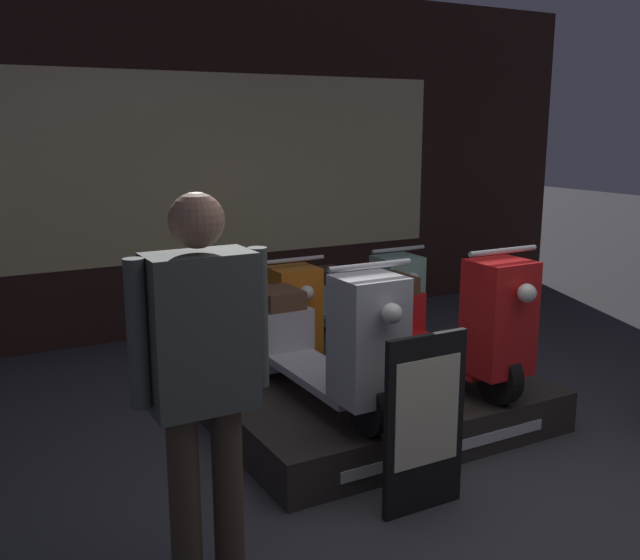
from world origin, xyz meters
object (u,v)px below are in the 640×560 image
(scooter_display_left, at_px, (322,342))
(price_sign_board, at_px, (425,423))
(scooter_display_right, at_px, (443,322))
(scooter_backrow_1, at_px, (363,303))
(person_left_browsing, at_px, (202,365))
(scooter_backrow_0, at_px, (266,316))

(scooter_display_left, xyz_separation_m, price_sign_board, (0.06, -0.96, -0.17))
(scooter_display_right, relative_size, scooter_backrow_1, 1.00)
(person_left_browsing, height_order, price_sign_board, person_left_browsing)
(scooter_display_right, relative_size, person_left_browsing, 0.95)
(scooter_display_left, height_order, person_left_browsing, person_left_browsing)
(scooter_backrow_0, bearing_deg, price_sign_board, -96.61)
(scooter_backrow_1, bearing_deg, scooter_backrow_0, 180.00)
(scooter_backrow_1, distance_m, person_left_browsing, 3.62)
(scooter_display_right, xyz_separation_m, scooter_backrow_0, (-0.57, 1.61, -0.27))
(scooter_display_left, distance_m, price_sign_board, 0.97)
(scooter_display_right, bearing_deg, price_sign_board, -132.18)
(price_sign_board, bearing_deg, scooter_display_left, 93.72)
(scooter_display_left, distance_m, scooter_backrow_0, 1.67)
(scooter_display_left, distance_m, scooter_display_right, 0.93)
(scooter_backrow_0, bearing_deg, scooter_display_right, -70.51)
(person_left_browsing, bearing_deg, price_sign_board, 2.59)
(person_left_browsing, bearing_deg, scooter_display_right, 26.35)
(scooter_display_left, distance_m, person_left_browsing, 1.54)
(person_left_browsing, relative_size, price_sign_board, 1.80)
(scooter_display_right, bearing_deg, scooter_backrow_1, 76.50)
(scooter_display_right, height_order, price_sign_board, scooter_display_right)
(scooter_backrow_1, xyz_separation_m, person_left_browsing, (-2.42, -2.62, 0.61))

